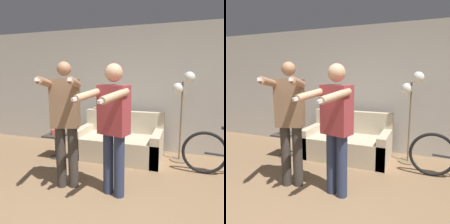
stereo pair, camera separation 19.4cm
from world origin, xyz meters
The scene contains 8 objects.
wall_back centered at (0.00, 2.96, 1.30)m, with size 10.00×0.05×2.60m.
couch centered at (-0.19, 2.35, 0.28)m, with size 1.63×0.86×0.87m.
person_left centered at (-0.57, 0.97, 1.02)m, with size 0.59×0.75×1.78m.
person_right centered at (0.12, 0.97, 1.00)m, with size 0.58×0.75×1.74m.
cat centered at (-0.62, 2.67, 0.94)m, with size 0.48×0.13×0.17m.
floor_lamp centered at (0.95, 2.53, 1.25)m, with size 0.38×0.34×1.66m.
side_table centered at (-1.36, 1.94, 0.33)m, with size 0.40×0.40×0.46m.
cup centered at (-1.39, 1.89, 0.51)m, with size 0.09×0.09×0.10m.
Camera 1 is at (0.97, -1.62, 1.60)m, focal length 35.00 mm.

